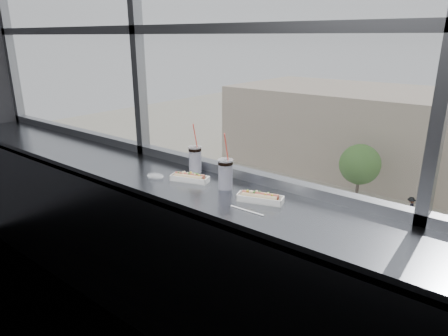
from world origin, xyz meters
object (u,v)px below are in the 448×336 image
Objects in this scene: soda_cup_right at (225,173)px; wrapper at (155,176)px; pedestrian_a at (411,205)px; tree_left at (360,164)px; hotdog_tray_left at (190,177)px; car_near_a at (195,222)px; soda_cup_left at (195,158)px; hotdog_tray_right at (260,197)px; car_far_a at (345,209)px; loose_straw at (247,211)px.

wrapper is at bearing -163.65° from soda_cup_right.
tree_left is (-4.09, -0.02, 2.38)m from pedestrian_a.
car_near_a is at bearing 115.08° from hotdog_tray_left.
soda_cup_left reaches higher than hotdog_tray_left.
tree_left is (-9.01, 28.26, -8.73)m from hotdog_tray_right.
soda_cup_right is (0.25, 0.04, 0.07)m from hotdog_tray_left.
soda_cup_left is 0.06× the size of car_near_a.
car_near_a is at bearing 132.99° from soda_cup_left.
pedestrian_a is at bearing 0.24° from tree_left.
pedestrian_a is at bearing 98.39° from wrapper.
pedestrian_a is at bearing 98.69° from soda_cup_left.
soda_cup_left is at bearing 161.60° from soda_cup_right.
wrapper is at bearing -155.39° from car_far_a.
wrapper is (-0.46, -0.13, -0.09)m from soda_cup_right.
hotdog_tray_left is 0.04× the size of car_far_a.
hotdog_tray_right is 0.74m from wrapper.
soda_cup_right is 0.36m from loose_straw.
car_near_a is at bearing 144.94° from car_far_a.
soda_cup_left is at bearing -130.59° from car_near_a.
hotdog_tray_left is 0.13× the size of pedestrian_a.
loose_straw is at bearing 9.84° from pedestrian_a.
soda_cup_right is at bearing 9.34° from pedestrian_a.
tree_left is at bearing -89.76° from pedestrian_a.
hotdog_tray_left is 24.82m from car_near_a.
soda_cup_left is 0.05× the size of car_far_a.
hotdog_tray_right is 0.78× the size of soda_cup_right.
soda_cup_right is at bearing -130.14° from car_near_a.
hotdog_tray_right reaches higher than pedestrian_a.
hotdog_tray_left is 1.25× the size of loose_straw.
loose_straw is at bearing -32.95° from soda_cup_right.
soda_cup_right is at bearing -8.85° from hotdog_tray_left.
loose_straw is at bearing -33.09° from hotdog_tray_left.
car_far_a is (-7.61, 24.35, -10.94)m from wrapper.
soda_cup_left is 0.97× the size of soda_cup_right.
loose_straw is 1.82× the size of wrapper.
wrapper is (-0.21, -0.10, -0.01)m from hotdog_tray_left.
soda_cup_right reaches higher than hotdog_tray_left.
wrapper is at bearing 169.52° from hotdog_tray_right.
wrapper is at bearing 174.98° from loose_straw.
wrapper is (-0.73, -0.09, -0.01)m from hotdog_tray_right.
tree_left is at bearing 106.27° from wrapper.
soda_cup_right reaches higher than soda_cup_left.
hotdog_tray_left is 30.76m from tree_left.
pedestrian_a is at bearing 81.99° from hotdog_tray_right.
loose_straw is at bearing -129.94° from car_near_a.
pedestrian_a is (-4.39, 28.27, -11.11)m from hotdog_tray_left.
pedestrian_a is (-4.30, 28.12, -11.18)m from soda_cup_left.
car_near_a is (-14.89, 16.35, -11.11)m from wrapper.
car_far_a is 1.33× the size of tree_left.
soda_cup_right is at bearing -154.32° from car_far_a.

